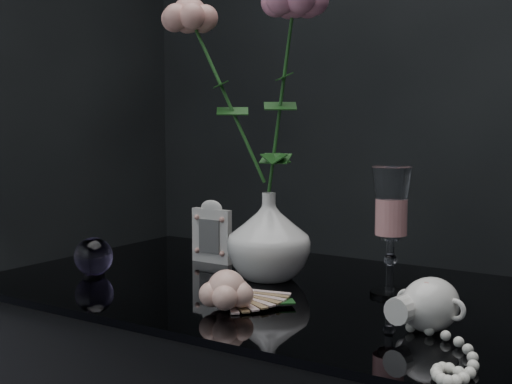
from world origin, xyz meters
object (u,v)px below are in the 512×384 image
Objects in this scene: vase at (269,236)px; paperweight at (94,256)px; loose_rose at (227,290)px; picture_frame at (212,231)px; pearl_jar at (430,302)px; wine_glass at (391,232)px.

paperweight is (-0.27, -0.15, -0.04)m from vase.
paperweight is 0.39× the size of loose_rose.
picture_frame is (-0.17, 0.06, -0.01)m from vase.
loose_rose is at bearing -9.30° from paperweight.
pearl_jar is (0.61, 0.02, 0.00)m from paperweight.
pearl_jar is (0.12, -0.14, -0.06)m from wine_glass.
vase reaches higher than paperweight.
wine_glass reaches higher than picture_frame.
wine_glass is 0.78× the size of pearl_jar.
vase is 0.22m from wine_glass.
wine_glass is at bearing 2.95° from vase.
vase is 0.18m from picture_frame.
vase is 0.58× the size of pearl_jar.
wine_glass is (0.22, 0.01, 0.03)m from vase.
picture_frame reaches higher than pearl_jar.
vase is at bearing -177.05° from wine_glass.
vase is at bearing 168.69° from pearl_jar.
vase is at bearing 28.33° from paperweight.
wine_glass is 0.39m from picture_frame.
loose_rose is (0.33, -0.05, -0.00)m from paperweight.
paperweight is (-0.50, -0.16, -0.07)m from wine_glass.
wine_glass is 0.28m from loose_rose.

